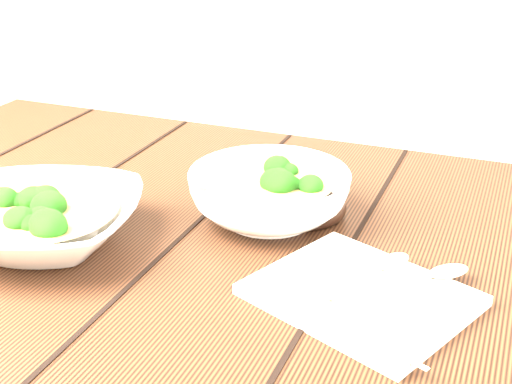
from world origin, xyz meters
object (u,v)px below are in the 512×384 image
object	(u,v)px
soup_bowl_back	(269,194)
trivet	(305,207)
soup_bowl_front	(42,220)
napkin	(361,295)
table	(203,318)

from	to	relation	value
soup_bowl_back	trivet	size ratio (longest dim) A/B	2.25
soup_bowl_front	napkin	xyz separation A→B (m)	(0.39, 0.02, -0.03)
table	napkin	bearing A→B (deg)	-17.07
table	soup_bowl_back	xyz separation A→B (m)	(0.06, 0.08, 0.15)
soup_bowl_front	soup_bowl_back	world-z (taller)	soup_bowl_back
soup_bowl_back	trivet	xyz separation A→B (m)	(0.04, 0.02, -0.02)
soup_bowl_back	napkin	xyz separation A→B (m)	(0.16, -0.15, -0.03)
soup_bowl_front	soup_bowl_back	distance (m)	0.28
soup_bowl_back	trivet	bearing A→B (deg)	30.49
trivet	soup_bowl_front	bearing A→B (deg)	-145.20
soup_bowl_front	trivet	world-z (taller)	soup_bowl_front
soup_bowl_front	trivet	bearing A→B (deg)	34.80
soup_bowl_front	napkin	world-z (taller)	soup_bowl_front
table	napkin	distance (m)	0.26
napkin	soup_bowl_front	bearing A→B (deg)	-154.89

